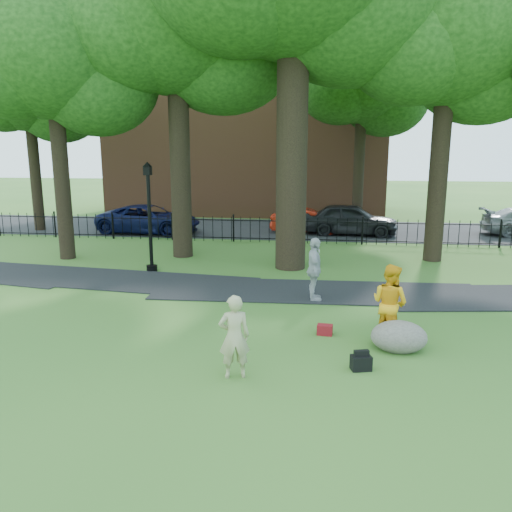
# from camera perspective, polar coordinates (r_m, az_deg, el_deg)

# --- Properties ---
(ground) EXTENTS (120.00, 120.00, 0.00)m
(ground) POSITION_cam_1_polar(r_m,az_deg,el_deg) (11.89, 1.77, -9.21)
(ground) COLOR #2E5A1F
(ground) RESTS_ON ground
(footpath) EXTENTS (36.07, 3.85, 0.03)m
(footpath) POSITION_cam_1_polar(r_m,az_deg,el_deg) (15.53, 6.88, -4.11)
(footpath) COLOR black
(footpath) RESTS_ON ground
(street) EXTENTS (80.00, 7.00, 0.02)m
(street) POSITION_cam_1_polar(r_m,az_deg,el_deg) (27.38, 5.09, 3.03)
(street) COLOR black
(street) RESTS_ON ground
(iron_fence) EXTENTS (44.00, 0.04, 1.20)m
(iron_fence) POSITION_cam_1_polar(r_m,az_deg,el_deg) (23.34, 4.70, 2.94)
(iron_fence) COLOR black
(iron_fence) RESTS_ON ground
(brick_building) EXTENTS (18.00, 8.00, 12.00)m
(brick_building) POSITION_cam_1_polar(r_m,az_deg,el_deg) (35.42, -0.86, 14.88)
(brick_building) COLOR brown
(brick_building) RESTS_ON ground
(tree_row) EXTENTS (26.82, 7.96, 12.42)m
(tree_row) POSITION_cam_1_polar(r_m,az_deg,el_deg) (19.80, 6.18, 23.25)
(tree_row) COLOR black
(tree_row) RESTS_ON ground
(woman) EXTENTS (0.69, 0.54, 1.65)m
(woman) POSITION_cam_1_polar(r_m,az_deg,el_deg) (9.63, -2.50, -9.19)
(woman) COLOR tan
(woman) RESTS_ON ground
(man) EXTENTS (1.11, 1.10, 1.81)m
(man) POSITION_cam_1_polar(r_m,az_deg,el_deg) (11.74, 15.04, -5.22)
(man) COLOR #F2A214
(man) RESTS_ON ground
(pedestrian) EXTENTS (0.54, 1.12, 1.85)m
(pedestrian) POSITION_cam_1_polar(r_m,az_deg,el_deg) (14.42, 6.69, -1.56)
(pedestrian) COLOR #A6A7AB
(pedestrian) RESTS_ON ground
(boulder) EXTENTS (1.29, 1.01, 0.71)m
(boulder) POSITION_cam_1_polar(r_m,az_deg,el_deg) (11.48, 16.03, -8.60)
(boulder) COLOR #605B50
(boulder) RESTS_ON ground
(lamppost) EXTENTS (0.39, 0.39, 3.89)m
(lamppost) POSITION_cam_1_polar(r_m,az_deg,el_deg) (18.06, -12.05, 4.19)
(lamppost) COLOR black
(lamppost) RESTS_ON ground
(backpack) EXTENTS (0.45, 0.34, 0.30)m
(backpack) POSITION_cam_1_polar(r_m,az_deg,el_deg) (10.39, 11.91, -11.86)
(backpack) COLOR black
(backpack) RESTS_ON ground
(red_bag) EXTENTS (0.38, 0.26, 0.25)m
(red_bag) POSITION_cam_1_polar(r_m,az_deg,el_deg) (12.07, 7.87, -8.35)
(red_bag) COLOR maroon
(red_bag) RESTS_ON ground
(red_sedan) EXTENTS (3.93, 1.51, 1.28)m
(red_sedan) POSITION_cam_1_polar(r_m,az_deg,el_deg) (26.26, 5.90, 4.04)
(red_sedan) COLOR #A71C0C
(red_sedan) RESTS_ON ground
(navy_van) EXTENTS (5.47, 2.87, 1.47)m
(navy_van) POSITION_cam_1_polar(r_m,az_deg,el_deg) (26.59, -12.16, 4.14)
(navy_van) COLOR #0A0F36
(navy_van) RESTS_ON ground
(grey_car) EXTENTS (4.86, 2.27, 1.61)m
(grey_car) POSITION_cam_1_polar(r_m,az_deg,el_deg) (25.94, 10.75, 4.15)
(grey_car) COLOR black
(grey_car) RESTS_ON ground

